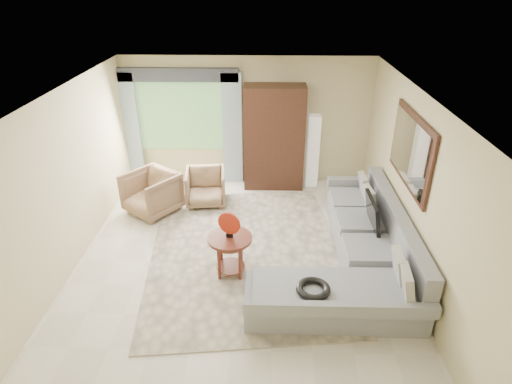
{
  "coord_description": "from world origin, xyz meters",
  "views": [
    {
      "loc": [
        0.4,
        -5.4,
        4.04
      ],
      "look_at": [
        0.25,
        0.35,
        1.05
      ],
      "focal_mm": 30.0,
      "sensor_mm": 36.0,
      "label": 1
    }
  ],
  "objects_px": {
    "sectional_sofa": "(358,256)",
    "potted_plant": "(143,179)",
    "coffee_table": "(230,255)",
    "floor_lamp": "(313,151)",
    "armoire": "(274,138)",
    "armchair_left": "(152,193)",
    "armchair_right": "(206,187)",
    "tv_screen": "(373,213)"
  },
  "relations": [
    {
      "from": "sectional_sofa",
      "to": "armoire",
      "type": "bearing_deg",
      "value": 113.06
    },
    {
      "from": "armchair_right",
      "to": "armoire",
      "type": "bearing_deg",
      "value": 26.65
    },
    {
      "from": "tv_screen",
      "to": "armchair_left",
      "type": "height_order",
      "value": "tv_screen"
    },
    {
      "from": "armchair_left",
      "to": "armchair_right",
      "type": "xyz_separation_m",
      "value": [
        0.95,
        0.37,
        -0.05
      ]
    },
    {
      "from": "coffee_table",
      "to": "armchair_left",
      "type": "distance_m",
      "value": 2.41
    },
    {
      "from": "armoire",
      "to": "sectional_sofa",
      "type": "bearing_deg",
      "value": -66.94
    },
    {
      "from": "tv_screen",
      "to": "armoire",
      "type": "bearing_deg",
      "value": 122.23
    },
    {
      "from": "sectional_sofa",
      "to": "armoire",
      "type": "distance_m",
      "value": 3.24
    },
    {
      "from": "sectional_sofa",
      "to": "armchair_left",
      "type": "height_order",
      "value": "sectional_sofa"
    },
    {
      "from": "armchair_right",
      "to": "floor_lamp",
      "type": "xyz_separation_m",
      "value": [
        2.11,
        0.9,
        0.41
      ]
    },
    {
      "from": "sectional_sofa",
      "to": "potted_plant",
      "type": "height_order",
      "value": "sectional_sofa"
    },
    {
      "from": "armchair_left",
      "to": "armchair_right",
      "type": "height_order",
      "value": "armchair_left"
    },
    {
      "from": "sectional_sofa",
      "to": "armchair_right",
      "type": "distance_m",
      "value": 3.27
    },
    {
      "from": "floor_lamp",
      "to": "armchair_right",
      "type": "bearing_deg",
      "value": -156.93
    },
    {
      "from": "tv_screen",
      "to": "armchair_right",
      "type": "distance_m",
      "value": 3.22
    },
    {
      "from": "sectional_sofa",
      "to": "potted_plant",
      "type": "relative_size",
      "value": 7.28
    },
    {
      "from": "sectional_sofa",
      "to": "tv_screen",
      "type": "height_order",
      "value": "tv_screen"
    },
    {
      "from": "sectional_sofa",
      "to": "potted_plant",
      "type": "xyz_separation_m",
      "value": [
        -3.91,
        2.59,
        -0.05
      ]
    },
    {
      "from": "armchair_right",
      "to": "armchair_left",
      "type": "bearing_deg",
      "value": -164.82
    },
    {
      "from": "coffee_table",
      "to": "floor_lamp",
      "type": "distance_m",
      "value": 3.42
    },
    {
      "from": "armchair_left",
      "to": "potted_plant",
      "type": "xyz_separation_m",
      "value": [
        -0.42,
        0.89,
        -0.16
      ]
    },
    {
      "from": "sectional_sofa",
      "to": "tv_screen",
      "type": "xyz_separation_m",
      "value": [
        0.27,
        0.52,
        0.44
      ]
    },
    {
      "from": "coffee_table",
      "to": "floor_lamp",
      "type": "height_order",
      "value": "floor_lamp"
    },
    {
      "from": "coffee_table",
      "to": "floor_lamp",
      "type": "xyz_separation_m",
      "value": [
        1.46,
        3.07,
        0.41
      ]
    },
    {
      "from": "sectional_sofa",
      "to": "tv_screen",
      "type": "distance_m",
      "value": 0.73
    },
    {
      "from": "potted_plant",
      "to": "armoire",
      "type": "distance_m",
      "value": 2.82
    },
    {
      "from": "sectional_sofa",
      "to": "coffee_table",
      "type": "distance_m",
      "value": 1.9
    },
    {
      "from": "coffee_table",
      "to": "floor_lamp",
      "type": "bearing_deg",
      "value": 64.53
    },
    {
      "from": "armchair_left",
      "to": "armoire",
      "type": "relative_size",
      "value": 0.41
    },
    {
      "from": "sectional_sofa",
      "to": "potted_plant",
      "type": "bearing_deg",
      "value": 146.53
    },
    {
      "from": "potted_plant",
      "to": "armchair_left",
      "type": "bearing_deg",
      "value": -64.8
    },
    {
      "from": "tv_screen",
      "to": "potted_plant",
      "type": "relative_size",
      "value": 1.56
    },
    {
      "from": "tv_screen",
      "to": "potted_plant",
      "type": "xyz_separation_m",
      "value": [
        -4.18,
        2.07,
        -0.48
      ]
    },
    {
      "from": "coffee_table",
      "to": "armchair_left",
      "type": "height_order",
      "value": "armchair_left"
    },
    {
      "from": "coffee_table",
      "to": "armchair_right",
      "type": "relative_size",
      "value": 0.86
    },
    {
      "from": "coffee_table",
      "to": "armoire",
      "type": "relative_size",
      "value": 0.31
    },
    {
      "from": "armchair_right",
      "to": "armoire",
      "type": "xyz_separation_m",
      "value": [
        1.31,
        0.84,
        0.71
      ]
    },
    {
      "from": "sectional_sofa",
      "to": "armchair_right",
      "type": "xyz_separation_m",
      "value": [
        -2.54,
        2.06,
        0.06
      ]
    },
    {
      "from": "armchair_right",
      "to": "floor_lamp",
      "type": "height_order",
      "value": "floor_lamp"
    },
    {
      "from": "coffee_table",
      "to": "armchair_right",
      "type": "distance_m",
      "value": 2.26
    },
    {
      "from": "armchair_left",
      "to": "armoire",
      "type": "distance_m",
      "value": 2.64
    },
    {
      "from": "coffee_table",
      "to": "armchair_right",
      "type": "bearing_deg",
      "value": 106.6
    }
  ]
}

